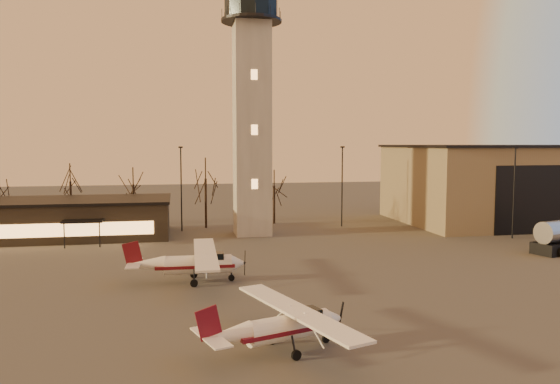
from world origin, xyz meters
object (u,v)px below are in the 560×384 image
Objects in this scene: control_tower at (252,92)px; cessna_rear at (200,267)px; hangar at (513,183)px; cessna_front at (291,331)px; terminal at (54,219)px.

control_tower is 26.70m from cessna_rear.
hangar is 55.64m from cessna_front.
control_tower is 1.28× the size of terminal.
terminal is (-21.99, 1.98, -14.17)m from control_tower.
cessna_front is (19.03, -37.51, -1.13)m from terminal.
cessna_rear is (-6.91, -20.84, -15.19)m from control_tower.
cessna_rear is (-3.95, 14.69, 0.11)m from cessna_front.
control_tower reaches higher than terminal.
control_tower is at bearing 73.14° from cessna_rear.
cessna_front is at bearing -73.49° from cessna_rear.
control_tower is at bearing -173.69° from hangar.
control_tower reaches higher than cessna_front.
cessna_front is 0.89× the size of cessna_rear.
control_tower is 37.90m from hangar.
hangar is at bearing 1.97° from terminal.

